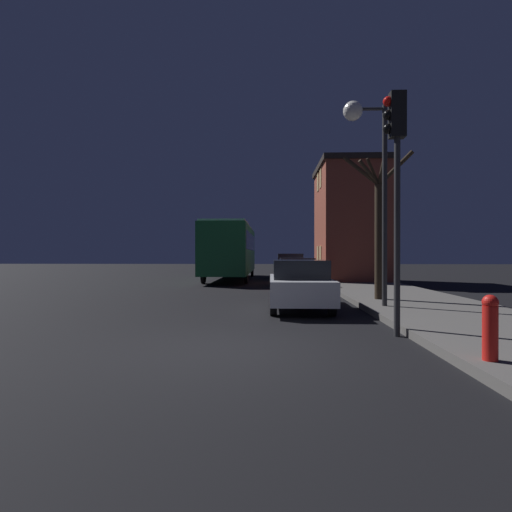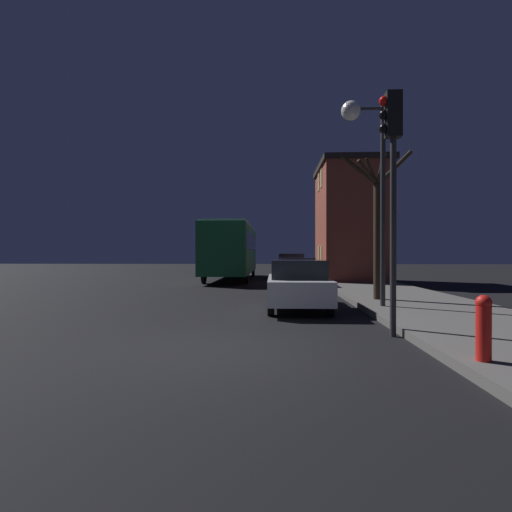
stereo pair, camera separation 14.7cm
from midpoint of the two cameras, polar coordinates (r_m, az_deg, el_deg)
name	(u,v)px [view 2 (the right image)]	position (r m, az deg, el deg)	size (l,w,h in m)	color
ground_plane	(228,348)	(7.10, -3.41, -12.99)	(120.00, 120.00, 0.00)	black
brick_building	(351,222)	(24.10, 13.58, 4.80)	(3.84, 5.72, 6.72)	brown
streetlamp	(364,148)	(12.10, 15.49, 14.69)	(1.24, 0.55, 5.81)	#28282B
traffic_light	(392,162)	(8.52, 19.30, 12.52)	(0.43, 0.24, 4.83)	#28282B
bare_tree	(377,224)	(13.60, 17.23, 4.32)	(2.07, 1.19, 4.79)	#2D2319
bus	(232,248)	(25.66, -3.28, 1.21)	(2.57, 11.10, 3.45)	#1E6B33
car_near_lane	(297,284)	(11.93, 6.27, -3.95)	(1.72, 4.26, 1.46)	#B7BABF
car_mid_lane	(297,272)	(19.36, 6.03, -2.33)	(1.80, 4.01, 1.45)	#B21E19
car_far_lane	(291,266)	(26.07, 5.14, -1.45)	(1.79, 3.88, 1.67)	navy
fire_hydrant	(484,326)	(6.39, 30.33, -8.66)	(0.21, 0.21, 0.91)	red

